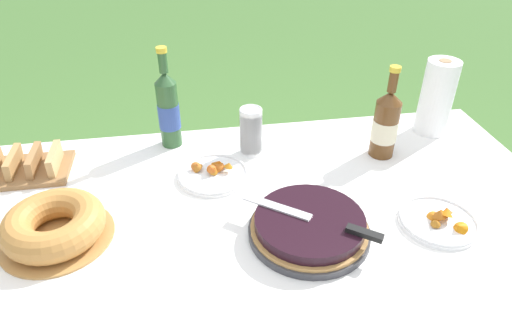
% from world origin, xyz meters
% --- Properties ---
extents(garden_table, '(1.78, 1.07, 0.70)m').
position_xyz_m(garden_table, '(0.00, 0.00, 0.65)').
color(garden_table, brown).
rests_on(garden_table, ground_plane).
extents(tablecloth, '(1.79, 1.08, 0.10)m').
position_xyz_m(tablecloth, '(0.00, 0.00, 0.69)').
color(tablecloth, white).
rests_on(tablecloth, garden_table).
extents(berry_tart, '(0.31, 0.31, 0.06)m').
position_xyz_m(berry_tart, '(0.13, -0.05, 0.74)').
color(berry_tart, '#38383D').
rests_on(berry_tart, tablecloth).
extents(serving_knife, '(0.31, 0.25, 0.01)m').
position_xyz_m(serving_knife, '(0.15, -0.07, 0.77)').
color(serving_knife, silver).
rests_on(serving_knife, berry_tart).
extents(bundt_cake, '(0.28, 0.28, 0.09)m').
position_xyz_m(bundt_cake, '(-0.51, 0.04, 0.75)').
color(bundt_cake, '#B78447').
rests_on(bundt_cake, tablecloth).
extents(cup_stack, '(0.07, 0.07, 0.16)m').
position_xyz_m(cup_stack, '(0.04, 0.36, 0.79)').
color(cup_stack, white).
rests_on(cup_stack, tablecloth).
extents(cider_bottle_green, '(0.07, 0.07, 0.34)m').
position_xyz_m(cider_bottle_green, '(-0.21, 0.46, 0.84)').
color(cider_bottle_green, '#2D562D').
rests_on(cider_bottle_green, tablecloth).
extents(cider_bottle_amber, '(0.08, 0.08, 0.31)m').
position_xyz_m(cider_bottle_amber, '(0.46, 0.29, 0.82)').
color(cider_bottle_amber, brown).
rests_on(cider_bottle_amber, tablecloth).
extents(snack_plate_near, '(0.21, 0.21, 0.06)m').
position_xyz_m(snack_plate_near, '(0.48, -0.07, 0.72)').
color(snack_plate_near, white).
rests_on(snack_plate_near, tablecloth).
extents(snack_plate_left, '(0.22, 0.22, 0.05)m').
position_xyz_m(snack_plate_left, '(-0.09, 0.25, 0.72)').
color(snack_plate_left, white).
rests_on(snack_plate_left, tablecloth).
extents(paper_towel_roll, '(0.11, 0.11, 0.27)m').
position_xyz_m(paper_towel_roll, '(0.69, 0.40, 0.84)').
color(paper_towel_roll, white).
rests_on(paper_towel_roll, tablecloth).
extents(bread_board, '(0.26, 0.18, 0.07)m').
position_xyz_m(bread_board, '(-0.66, 0.36, 0.73)').
color(bread_board, olive).
rests_on(bread_board, tablecloth).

